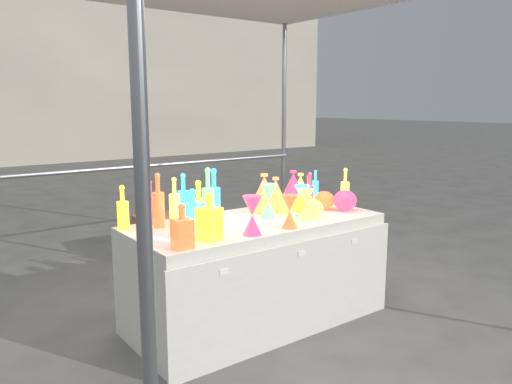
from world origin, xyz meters
TOP-DOWN VIEW (x-y plane):
  - ground at (0.00, 0.00)m, footprint 80.00×80.00m
  - display_table at (0.00, -0.01)m, footprint 1.84×0.83m
  - background_building at (4.00, 14.00)m, footprint 14.00×6.00m
  - cardboard_box_closed at (0.21, 1.86)m, footprint 0.59×0.43m
  - cardboard_box_flat at (0.50, 2.44)m, footprint 0.68×0.50m
  - bottle_0 at (-0.85, 0.30)m, footprint 0.08×0.08m
  - bottle_1 at (-0.42, 0.27)m, footprint 0.10×0.10m
  - bottle_2 at (-0.64, 0.23)m, footprint 0.09×0.09m
  - bottle_3 at (-0.64, 0.35)m, footprint 0.08×0.08m
  - bottle_4 at (-0.50, 0.26)m, footprint 0.09×0.09m
  - bottle_5 at (-0.34, 0.09)m, footprint 0.09×0.09m
  - bottle_6 at (-0.48, -0.02)m, footprint 0.09×0.09m
  - bottle_7 at (-0.25, 0.15)m, footprint 0.10×0.10m
  - decanter_0 at (-0.54, -0.26)m, footprint 0.15×0.15m
  - decanter_1 at (-0.75, -0.31)m, footprint 0.10×0.10m
  - decanter_2 at (-0.56, -0.10)m, footprint 0.14×0.14m
  - hourglass_0 at (0.04, -0.31)m, footprint 0.11×0.11m
  - hourglass_1 at (-0.26, -0.31)m, footprint 0.13×0.13m
  - hourglass_2 at (0.29, -0.19)m, footprint 0.12×0.12m
  - hourglass_3 at (0.11, -0.00)m, footprint 0.16×0.16m
  - hourglass_5 at (0.35, -0.09)m, footprint 0.12×0.12m
  - globe_0 at (0.36, -0.09)m, footprint 0.21×0.21m
  - globe_1 at (0.38, -0.18)m, footprint 0.15×0.15m
  - globe_2 at (0.64, -0.03)m, footprint 0.20×0.20m
  - globe_3 at (0.73, -0.16)m, footprint 0.21×0.21m
  - lampshade_0 at (0.22, 0.18)m, footprint 0.29×0.29m
  - lampshade_1 at (0.30, 0.16)m, footprint 0.24×0.24m
  - lampshade_2 at (0.59, 0.28)m, footprint 0.30×0.30m
  - lampshade_3 at (0.67, 0.28)m, footprint 0.21×0.21m
  - bottle_8 at (0.86, 0.31)m, footprint 0.07×0.07m
  - bottle_9 at (0.60, 0.12)m, footprint 0.06×0.06m
  - bottle_10 at (0.55, 0.05)m, footprint 0.08×0.08m
  - bottle_11 at (0.86, -0.03)m, footprint 0.07×0.07m

SIDE VIEW (x-z plane):
  - ground at x=0.00m, z-range 0.00..0.00m
  - cardboard_box_flat at x=0.50m, z-range 0.00..0.06m
  - cardboard_box_closed at x=0.21m, z-range 0.00..0.42m
  - display_table at x=0.00m, z-range 0.00..0.75m
  - globe_1 at x=0.38m, z-range 0.75..0.87m
  - globe_2 at x=0.64m, z-range 0.75..0.88m
  - globe_3 at x=0.73m, z-range 0.75..0.89m
  - globe_0 at x=0.36m, z-range 0.75..0.90m
  - hourglass_2 at x=0.29m, z-range 0.75..0.97m
  - hourglass_0 at x=0.04m, z-range 0.75..0.97m
  - hourglass_5 at x=0.35m, z-range 0.75..0.98m
  - hourglass_3 at x=0.11m, z-range 0.75..1.00m
  - hourglass_1 at x=-0.26m, z-range 0.75..1.00m
  - lampshade_3 at x=0.67m, z-range 0.75..1.00m
  - bottle_9 at x=0.60m, z-range 0.75..1.00m
  - bottle_8 at x=0.86m, z-range 0.75..1.01m
  - decanter_1 at x=-0.75m, z-range 0.75..1.01m
  - lampshade_1 at x=0.30m, z-range 0.75..1.01m
  - lampshade_2 at x=0.59m, z-range 0.75..1.03m
  - decanter_0 at x=-0.54m, z-range 0.75..1.04m
  - bottle_10 at x=0.55m, z-range 0.75..1.04m
  - lampshade_0 at x=0.22m, z-range 0.75..1.04m
  - bottle_0 at x=-0.85m, z-range 0.75..1.04m
  - decanter_2 at x=-0.56m, z-range 0.75..1.04m
  - bottle_3 at x=-0.64m, z-range 0.75..1.05m
  - bottle_11 at x=0.86m, z-range 0.75..1.06m
  - bottle_4 at x=-0.50m, z-range 0.75..1.07m
  - bottle_6 at x=-0.48m, z-range 0.75..1.08m
  - bottle_1 at x=-0.42m, z-range 0.75..1.09m
  - bottle_2 at x=-0.64m, z-range 0.75..1.11m
  - bottle_7 at x=-0.25m, z-range 0.75..1.12m
  - bottle_5 at x=-0.34m, z-range 0.75..1.14m
  - background_building at x=4.00m, z-range 0.00..6.00m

